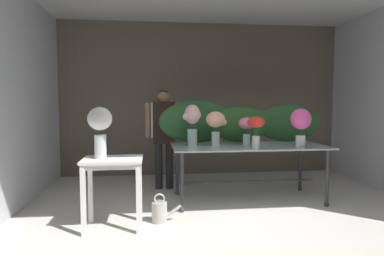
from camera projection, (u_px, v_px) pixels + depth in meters
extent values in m
plane|color=silver|center=(221.00, 200.00, 4.86)|extent=(8.32, 8.32, 0.00)
cube|color=#706656|center=(202.00, 99.00, 6.61)|extent=(5.51, 0.12, 2.92)
cube|color=silver|center=(15.00, 98.00, 4.42)|extent=(0.12, 3.90, 2.92)
cube|color=silver|center=(248.00, 146.00, 4.79)|extent=(2.16, 1.03, 0.02)
cylinder|color=#38383D|center=(182.00, 182.00, 4.30)|extent=(0.05, 0.05, 0.78)
sphere|color=#38383D|center=(182.00, 210.00, 4.32)|extent=(0.07, 0.07, 0.07)
cylinder|color=#38383D|center=(327.00, 178.00, 4.53)|extent=(0.05, 0.05, 0.78)
sphere|color=#38383D|center=(326.00, 204.00, 4.56)|extent=(0.07, 0.07, 0.07)
cylinder|color=#38383D|center=(177.00, 169.00, 5.11)|extent=(0.05, 0.05, 0.78)
sphere|color=#38383D|center=(177.00, 193.00, 5.14)|extent=(0.07, 0.07, 0.07)
cylinder|color=#38383D|center=(300.00, 166.00, 5.34)|extent=(0.05, 0.05, 0.78)
sphere|color=#38383D|center=(300.00, 189.00, 5.37)|extent=(0.07, 0.07, 0.07)
cylinder|color=#38383D|center=(248.00, 181.00, 4.83)|extent=(1.96, 0.03, 0.03)
cube|color=white|center=(113.00, 159.00, 3.73)|extent=(0.65, 0.50, 0.03)
cube|color=white|center=(113.00, 164.00, 3.73)|extent=(0.59, 0.44, 0.06)
cube|color=white|center=(83.00, 201.00, 3.52)|extent=(0.05, 0.05, 0.76)
cube|color=white|center=(138.00, 199.00, 3.58)|extent=(0.05, 0.05, 0.76)
cube|color=white|center=(90.00, 190.00, 3.93)|extent=(0.05, 0.05, 0.76)
cube|color=white|center=(140.00, 189.00, 4.00)|extent=(0.05, 0.05, 0.76)
cylinder|color=#232328|center=(159.00, 163.00, 5.46)|extent=(0.12, 0.12, 0.84)
cylinder|color=#232328|center=(170.00, 163.00, 5.48)|extent=(0.12, 0.12, 0.84)
cube|color=#B2BCC6|center=(164.00, 120.00, 5.42)|extent=(0.41, 0.22, 0.55)
cube|color=black|center=(164.00, 123.00, 5.31)|extent=(0.35, 0.02, 0.67)
cylinder|color=#936B4C|center=(148.00, 120.00, 5.39)|extent=(0.09, 0.09, 0.55)
cylinder|color=#936B4C|center=(179.00, 120.00, 5.45)|extent=(0.09, 0.09, 0.55)
sphere|color=#936B4C|center=(164.00, 97.00, 5.39)|extent=(0.20, 0.20, 0.20)
ellipsoid|color=black|center=(164.00, 93.00, 5.41)|extent=(0.15, 0.15, 0.09)
ellipsoid|color=#28562D|center=(196.00, 122.00, 5.07)|extent=(1.11, 0.21, 0.63)
ellipsoid|color=#2D6028|center=(240.00, 124.00, 5.15)|extent=(0.93, 0.26, 0.54)
ellipsoid|color=#28562D|center=(288.00, 123.00, 5.24)|extent=(1.05, 0.20, 0.57)
cylinder|color=silver|center=(247.00, 139.00, 4.80)|extent=(0.10, 0.10, 0.16)
cylinder|color=#9EBCB2|center=(247.00, 142.00, 4.81)|extent=(0.10, 0.10, 0.07)
cylinder|color=#2D6028|center=(248.00, 136.00, 4.80)|extent=(0.01, 0.01, 0.25)
cylinder|color=#2D6028|center=(245.00, 135.00, 4.82)|extent=(0.01, 0.01, 0.25)
cylinder|color=#2D6028|center=(247.00, 136.00, 4.77)|extent=(0.01, 0.01, 0.25)
ellipsoid|color=pink|center=(247.00, 123.00, 4.78)|extent=(0.24, 0.24, 0.17)
sphere|color=pink|center=(253.00, 124.00, 4.81)|extent=(0.07, 0.07, 0.07)
ellipsoid|color=#2D6028|center=(249.00, 133.00, 4.77)|extent=(0.11, 0.09, 0.03)
cylinder|color=silver|center=(216.00, 139.00, 4.72)|extent=(0.11, 0.11, 0.20)
cylinder|color=#9EBCB2|center=(216.00, 142.00, 4.73)|extent=(0.11, 0.11, 0.08)
cylinder|color=#387033|center=(218.00, 135.00, 4.72)|extent=(0.01, 0.01, 0.29)
cylinder|color=#387033|center=(215.00, 134.00, 4.74)|extent=(0.01, 0.01, 0.29)
cylinder|color=#387033|center=(214.00, 135.00, 4.71)|extent=(0.01, 0.01, 0.29)
cylinder|color=#387033|center=(216.00, 135.00, 4.70)|extent=(0.01, 0.01, 0.29)
ellipsoid|color=#F4B78E|center=(216.00, 119.00, 4.70)|extent=(0.27, 0.27, 0.22)
sphere|color=#F4B78E|center=(210.00, 120.00, 4.70)|extent=(0.07, 0.07, 0.07)
sphere|color=#F4B78E|center=(224.00, 122.00, 4.69)|extent=(0.09, 0.09, 0.09)
cylinder|color=silver|center=(256.00, 142.00, 4.42)|extent=(0.10, 0.10, 0.17)
cylinder|color=#9EBCB2|center=(256.00, 146.00, 4.42)|extent=(0.09, 0.09, 0.07)
cylinder|color=#2D6028|center=(257.00, 137.00, 4.41)|extent=(0.01, 0.01, 0.30)
cylinder|color=#2D6028|center=(254.00, 136.00, 4.43)|extent=(0.01, 0.01, 0.30)
cylinder|color=#2D6028|center=(256.00, 137.00, 4.39)|extent=(0.01, 0.01, 0.30)
ellipsoid|color=red|center=(256.00, 122.00, 4.40)|extent=(0.23, 0.23, 0.14)
sphere|color=red|center=(250.00, 123.00, 4.36)|extent=(0.05, 0.05, 0.05)
sphere|color=red|center=(263.00, 123.00, 4.44)|extent=(0.06, 0.06, 0.06)
cylinder|color=silver|center=(300.00, 141.00, 4.49)|extent=(0.13, 0.13, 0.17)
cylinder|color=#9EBCB2|center=(300.00, 145.00, 4.49)|extent=(0.12, 0.12, 0.07)
cylinder|color=#28562D|center=(302.00, 136.00, 4.49)|extent=(0.01, 0.01, 0.29)
cylinder|color=#28562D|center=(299.00, 136.00, 4.50)|extent=(0.01, 0.01, 0.29)
cylinder|color=#28562D|center=(301.00, 136.00, 4.45)|extent=(0.01, 0.01, 0.29)
ellipsoid|color=#E54C9E|center=(301.00, 119.00, 4.46)|extent=(0.27, 0.27, 0.28)
sphere|color=#E54C9E|center=(294.00, 120.00, 4.47)|extent=(0.07, 0.07, 0.07)
ellipsoid|color=#28562D|center=(302.00, 134.00, 4.49)|extent=(0.11, 0.07, 0.03)
cylinder|color=silver|center=(192.00, 137.00, 4.71)|extent=(0.14, 0.14, 0.24)
cylinder|color=#9EBCB2|center=(192.00, 142.00, 4.72)|extent=(0.12, 0.12, 0.10)
cylinder|color=#28562D|center=(193.00, 133.00, 4.71)|extent=(0.01, 0.01, 0.35)
cylinder|color=#28562D|center=(193.00, 132.00, 4.73)|extent=(0.01, 0.01, 0.35)
cylinder|color=#28562D|center=(190.00, 133.00, 4.70)|extent=(0.01, 0.01, 0.35)
cylinder|color=#28562D|center=(193.00, 133.00, 4.69)|extent=(0.01, 0.01, 0.35)
ellipsoid|color=#EFB2BC|center=(192.00, 114.00, 4.69)|extent=(0.22, 0.22, 0.27)
sphere|color=#EFB2BC|center=(186.00, 117.00, 4.65)|extent=(0.10, 0.10, 0.10)
sphere|color=#EFB2BC|center=(197.00, 115.00, 4.69)|extent=(0.12, 0.12, 0.12)
cylinder|color=silver|center=(100.00, 146.00, 3.70)|extent=(0.13, 0.13, 0.26)
cylinder|color=#9EBCB2|center=(101.00, 153.00, 3.71)|extent=(0.12, 0.12, 0.11)
cylinder|color=#387033|center=(103.00, 141.00, 3.71)|extent=(0.01, 0.01, 0.35)
cylinder|color=#387033|center=(99.00, 141.00, 3.72)|extent=(0.01, 0.01, 0.35)
cylinder|color=#387033|center=(99.00, 142.00, 3.68)|extent=(0.01, 0.01, 0.35)
ellipsoid|color=white|center=(100.00, 119.00, 3.68)|extent=(0.26, 0.26, 0.25)
sphere|color=white|center=(106.00, 117.00, 3.68)|extent=(0.07, 0.07, 0.07)
cylinder|color=#B7B2A8|center=(159.00, 212.00, 3.95)|extent=(0.18, 0.18, 0.24)
cylinder|color=#B7B2A8|center=(174.00, 211.00, 3.97)|extent=(0.18, 0.04, 0.14)
torus|color=#B7B2A8|center=(159.00, 199.00, 3.94)|extent=(0.13, 0.02, 0.13)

